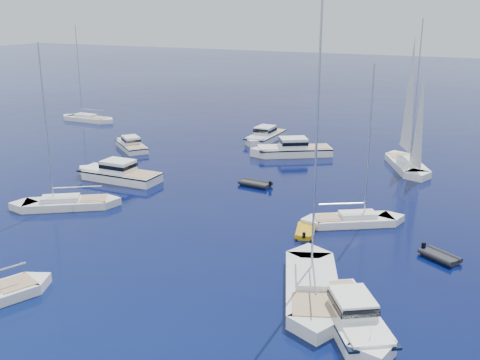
% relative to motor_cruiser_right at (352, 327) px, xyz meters
% --- Properties ---
extents(ground, '(400.00, 400.00, 0.00)m').
position_rel_motor_cruiser_right_xyz_m(ground, '(-14.91, -7.21, 0.00)').
color(ground, '#081C52').
rests_on(ground, ground).
extents(motor_cruiser_right, '(7.41, 9.14, 2.40)m').
position_rel_motor_cruiser_right_xyz_m(motor_cruiser_right, '(0.00, 0.00, 0.00)').
color(motor_cruiser_right, white).
rests_on(motor_cruiser_right, ground).
extents(motor_cruiser_centre, '(10.41, 3.37, 2.72)m').
position_rel_motor_cruiser_right_xyz_m(motor_cruiser_centre, '(-29.86, 17.13, 0.00)').
color(motor_cruiser_centre, white).
rests_on(motor_cruiser_centre, ground).
extents(motor_cruiser_far_l, '(7.91, 6.90, 2.12)m').
position_rel_motor_cruiser_right_xyz_m(motor_cruiser_far_l, '(-36.87, 28.85, 0.00)').
color(motor_cruiser_far_l, silver).
rests_on(motor_cruiser_far_l, ground).
extents(motor_cruiser_distant, '(10.66, 8.48, 2.78)m').
position_rel_motor_cruiser_right_xyz_m(motor_cruiser_distant, '(-17.37, 34.87, 0.00)').
color(motor_cruiser_distant, white).
rests_on(motor_cruiser_distant, ground).
extents(motor_cruiser_horizon, '(2.99, 9.58, 2.51)m').
position_rel_motor_cruiser_right_xyz_m(motor_cruiser_horizon, '(-23.47, 40.56, 0.00)').
color(motor_cruiser_horizon, silver).
rests_on(motor_cruiser_horizon, ground).
extents(sailboat_mid_r, '(7.72, 12.89, 18.49)m').
position_rel_motor_cruiser_right_xyz_m(sailboat_mid_r, '(-3.40, 2.78, 0.00)').
color(sailboat_mid_r, silver).
rests_on(sailboat_mid_r, ground).
extents(sailboat_mid_l, '(9.94, 8.06, 15.08)m').
position_rel_motor_cruiser_right_xyz_m(sailboat_mid_l, '(-28.66, 8.19, 0.00)').
color(sailboat_mid_l, silver).
rests_on(sailboat_mid_l, ground).
extents(sailboat_centre, '(9.12, 7.08, 13.67)m').
position_rel_motor_cruiser_right_xyz_m(sailboat_centre, '(-4.35, 15.66, 0.00)').
color(sailboat_centre, white).
rests_on(sailboat_centre, ground).
extents(sailboat_sails_r, '(7.77, 11.57, 16.82)m').
position_rel_motor_cruiser_right_xyz_m(sailboat_sails_r, '(-3.63, 35.04, 0.00)').
color(sailboat_sails_r, white).
rests_on(sailboat_sails_r, ground).
extents(sailboat_far_l, '(10.41, 2.73, 15.30)m').
position_rel_motor_cruiser_right_xyz_m(sailboat_far_l, '(-54.32, 40.96, 0.00)').
color(sailboat_far_l, white).
rests_on(sailboat_far_l, ground).
extents(tender_yellow, '(2.57, 3.51, 0.95)m').
position_rel_motor_cruiser_right_xyz_m(tender_yellow, '(-7.14, 11.82, 0.00)').
color(tender_yellow, '#CC970C').
rests_on(tender_yellow, ground).
extents(tender_grey_near, '(3.43, 3.00, 0.95)m').
position_rel_motor_cruiser_right_xyz_m(tender_grey_near, '(3.12, 11.59, 0.00)').
color(tender_grey_near, black).
rests_on(tender_grey_near, ground).
extents(tender_grey_far, '(3.55, 2.19, 0.95)m').
position_rel_motor_cruiser_right_xyz_m(tender_grey_far, '(-16.09, 21.66, 0.00)').
color(tender_grey_far, black).
rests_on(tender_grey_far, ground).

